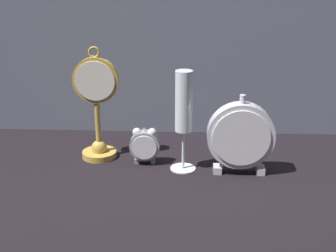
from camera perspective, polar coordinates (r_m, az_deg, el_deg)
ground_plane at (r=1.13m, az=-0.20°, el=-6.38°), size 4.00×4.00×0.00m
pocket_watch_on_stand at (r=1.22m, az=-8.64°, el=1.84°), size 0.12×0.09×0.29m
alarm_clock_twin_bell at (r=1.19m, az=-2.86°, el=-2.24°), size 0.08×0.03×0.10m
mantel_clock_silver at (r=1.13m, az=8.85°, el=-1.24°), size 0.16×0.04×0.20m
champagne_flute at (r=1.12m, az=1.92°, el=2.07°), size 0.06×0.06×0.25m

